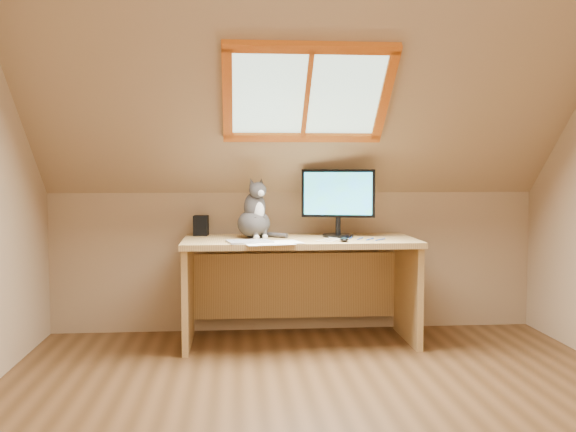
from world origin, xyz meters
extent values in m
plane|color=brown|center=(0.00, 0.00, 0.00)|extent=(3.50, 3.50, 0.00)
cube|color=tan|center=(0.00, -1.75, 1.20)|extent=(3.50, 0.02, 2.40)
cube|color=tan|center=(0.00, 1.75, 0.50)|extent=(3.50, 0.02, 1.00)
cube|color=tan|center=(0.00, 0.97, 1.70)|extent=(3.50, 1.56, 1.41)
cube|color=#B2E0CC|center=(0.00, 1.05, 1.63)|extent=(0.90, 0.53, 0.48)
cube|color=orange|center=(0.00, 1.05, 1.63)|extent=(1.02, 0.64, 0.59)
cube|color=tan|center=(-0.01, 1.38, 0.69)|extent=(1.55, 0.68, 0.04)
cube|color=tan|center=(-0.75, 1.38, 0.33)|extent=(0.04, 0.61, 0.67)
cube|color=tan|center=(0.73, 1.38, 0.33)|extent=(0.04, 0.61, 0.67)
cube|color=tan|center=(-0.01, 1.69, 0.33)|extent=(1.45, 0.03, 0.47)
cylinder|color=black|center=(0.26, 1.46, 0.71)|extent=(0.21, 0.21, 0.02)
cylinder|color=black|center=(0.26, 1.46, 0.78)|extent=(0.03, 0.03, 0.12)
cube|color=black|center=(0.26, 1.46, 1.00)|extent=(0.49, 0.16, 0.33)
cube|color=blue|center=(0.26, 1.43, 1.00)|extent=(0.45, 0.12, 0.29)
ellipsoid|color=#3C3735|center=(-0.31, 1.45, 0.80)|extent=(0.31, 0.33, 0.19)
ellipsoid|color=#3C3735|center=(-0.31, 1.44, 0.91)|extent=(0.19, 0.19, 0.21)
ellipsoid|color=silver|center=(-0.28, 1.38, 0.89)|extent=(0.08, 0.07, 0.12)
ellipsoid|color=#3C3735|center=(-0.29, 1.39, 1.03)|extent=(0.15, 0.14, 0.11)
sphere|color=silver|center=(-0.27, 1.35, 1.01)|extent=(0.04, 0.04, 0.04)
cone|color=#3C3735|center=(-0.33, 1.40, 1.08)|extent=(0.07, 0.06, 0.07)
cone|color=#3C3735|center=(-0.26, 1.43, 1.08)|extent=(0.07, 0.07, 0.07)
cube|color=black|center=(-0.68, 1.63, 0.78)|extent=(0.11, 0.11, 0.14)
cube|color=#B2B2B7|center=(-0.35, 1.16, 0.71)|extent=(0.31, 0.24, 0.01)
ellipsoid|color=black|center=(0.25, 1.15, 0.72)|extent=(0.06, 0.10, 0.03)
cube|color=white|center=(-0.13, 1.12, 0.71)|extent=(0.33, 0.27, 0.00)
cube|color=white|center=(-0.13, 1.12, 0.71)|extent=(0.32, 0.24, 0.00)
cube|color=white|center=(-0.13, 1.12, 0.71)|extent=(0.35, 0.30, 0.00)
camera|label=1|loc=(-0.44, -2.86, 1.15)|focal=40.00mm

